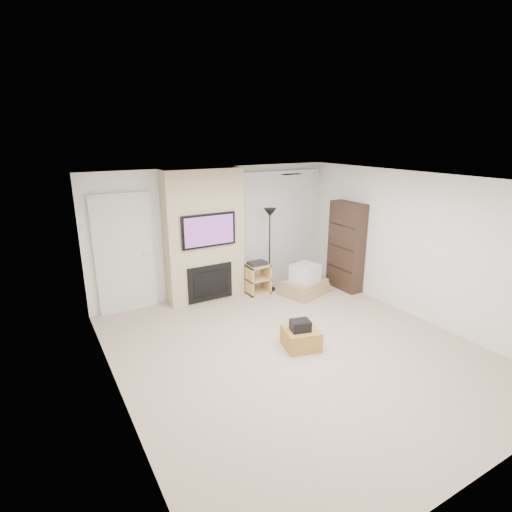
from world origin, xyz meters
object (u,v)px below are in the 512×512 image
box_stack (305,282)px  bookshelf (346,246)px  av_stand (257,277)px  ottoman (301,338)px  floor_lamp (270,227)px

box_stack → bookshelf: 1.13m
av_stand → bookshelf: bookshelf is taller
ottoman → bookshelf: bookshelf is taller
bookshelf → floor_lamp: bearing=153.6°
av_stand → box_stack: size_ratio=0.63×
ottoman → box_stack: box_stack is taller
floor_lamp → av_stand: size_ratio=2.57×
box_stack → ottoman: bearing=-128.4°
ottoman → bookshelf: size_ratio=0.28×
av_stand → box_stack: av_stand is taller
box_stack → bookshelf: (0.89, -0.17, 0.67)m
av_stand → box_stack: bearing=-31.9°
av_stand → box_stack: (0.81, -0.50, -0.12)m
ottoman → floor_lamp: (0.83, 2.22, 1.19)m
ottoman → floor_lamp: 2.65m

